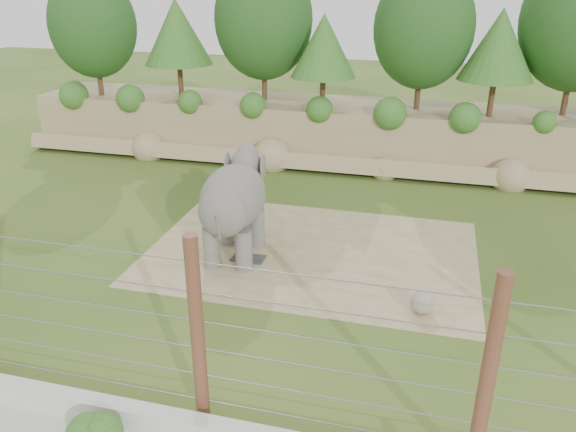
# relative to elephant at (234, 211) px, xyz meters

# --- Properties ---
(ground) EXTENTS (90.00, 90.00, 0.00)m
(ground) POSITION_rel_elephant_xyz_m (1.70, -2.17, -1.50)
(ground) COLOR #315618
(ground) RESTS_ON ground
(back_embankment) EXTENTS (30.00, 5.52, 8.77)m
(back_embankment) POSITION_rel_elephant_xyz_m (2.29, 10.51, 2.46)
(back_embankment) COLOR #9B8362
(back_embankment) RESTS_ON ground
(dirt_patch) EXTENTS (10.00, 7.00, 0.02)m
(dirt_patch) POSITION_rel_elephant_xyz_m (2.20, 0.83, -1.49)
(dirt_patch) COLOR #908255
(dirt_patch) RESTS_ON ground
(drain_grate) EXTENTS (1.00, 0.60, 0.03)m
(drain_grate) POSITION_rel_elephant_xyz_m (0.44, -0.10, -1.47)
(drain_grate) COLOR #262628
(drain_grate) RESTS_ON dirt_patch
(elephant) EXTENTS (1.83, 3.81, 3.00)m
(elephant) POSITION_rel_elephant_xyz_m (0.00, 0.00, 0.00)
(elephant) COLOR #605B56
(elephant) RESTS_ON ground
(stone_ball) EXTENTS (0.60, 0.60, 0.60)m
(stone_ball) POSITION_rel_elephant_xyz_m (5.64, -1.78, -1.18)
(stone_ball) COLOR gray
(stone_ball) RESTS_ON dirt_patch
(retaining_wall) EXTENTS (26.00, 0.35, 0.50)m
(retaining_wall) POSITION_rel_elephant_xyz_m (1.70, -7.17, -1.25)
(retaining_wall) COLOR beige
(retaining_wall) RESTS_ON ground
(barrier_fence) EXTENTS (20.26, 0.26, 4.00)m
(barrier_fence) POSITION_rel_elephant_xyz_m (1.70, -6.67, 0.50)
(barrier_fence) COLOR brown
(barrier_fence) RESTS_ON ground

